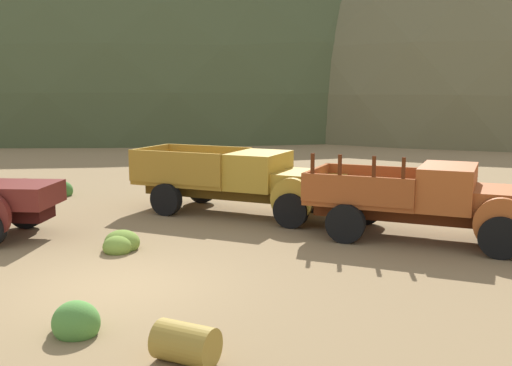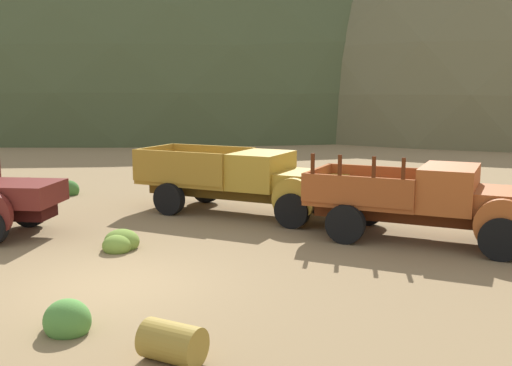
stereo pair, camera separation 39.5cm
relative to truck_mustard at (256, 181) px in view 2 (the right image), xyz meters
The scene contains 9 objects.
ground_plane 7.04m from the truck_mustard, 103.86° to the right, with size 300.00×300.00×0.00m, color olive.
hill_distant 60.47m from the truck_mustard, 118.12° to the left, with size 108.09×72.62×51.93m, color #424C2D.
hill_far_right 63.54m from the truck_mustard, 73.07° to the left, with size 77.44×83.46×47.72m, color brown.
truck_mustard is the anchor object (origin of this frame).
truck_oxide_orange 5.55m from the truck_mustard, 25.41° to the right, with size 6.07×3.62×2.16m.
oil_drum_spare 9.73m from the truck_mustard, 87.60° to the right, with size 0.99×0.80×0.56m.
bush_between_trucks 7.69m from the truck_mustard, 162.50° to the left, with size 1.07×0.77×0.72m.
bush_near_barrel 9.08m from the truck_mustard, 99.79° to the right, with size 0.82×0.86×0.69m.
bush_back_edge 5.06m from the truck_mustard, 120.67° to the right, with size 0.84×0.98×0.59m.
Camera 2 is at (4.46, -10.36, 3.73)m, focal length 41.72 mm.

